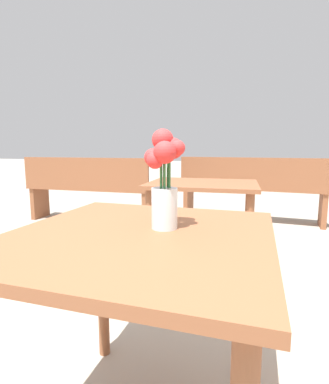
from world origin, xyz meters
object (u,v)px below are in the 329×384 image
at_px(bench_near, 88,187).
at_px(table_front, 140,267).
at_px(flower_vase, 165,179).
at_px(table_back, 202,197).
at_px(bench_middle, 251,187).

bearing_deg(bench_near, table_front, -57.29).
bearing_deg(flower_vase, table_back, 93.46).
bearing_deg(table_front, flower_vase, 46.24).
bearing_deg(bench_middle, bench_near, -163.99).
distance_m(flower_vase, bench_middle, 3.16).
bearing_deg(bench_middle, table_front, -96.60).
relative_size(bench_near, bench_middle, 0.92).
relative_size(bench_near, table_back, 1.99).
bearing_deg(flower_vase, table_front, -133.76).
xyz_separation_m(bench_middle, table_back, (-0.40, -1.65, 0.11)).
distance_m(flower_vase, table_back, 1.50).
height_order(bench_near, bench_middle, same).
bearing_deg(bench_near, flower_vase, -55.71).
height_order(table_front, flower_vase, flower_vase).
bearing_deg(flower_vase, bench_near, 124.29).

